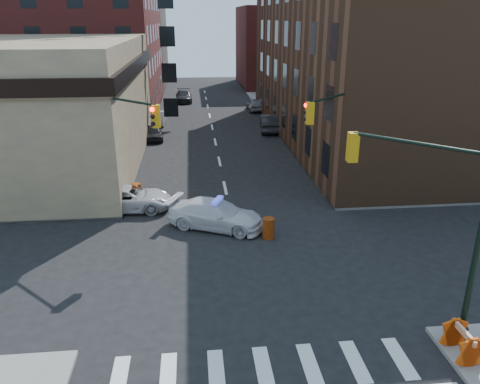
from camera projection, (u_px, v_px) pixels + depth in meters
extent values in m
plane|color=black|center=(241.00, 263.00, 21.15)|extent=(140.00, 140.00, 0.00)
cube|color=gray|center=(410.00, 113.00, 53.83)|extent=(34.00, 54.50, 0.15)
cube|color=maroon|center=(40.00, 2.00, 52.42)|extent=(25.00, 25.00, 24.00)
cube|color=#513320|center=(362.00, 59.00, 40.90)|extent=(14.00, 34.00, 14.00)
cube|color=brown|center=(101.00, 33.00, 74.55)|extent=(20.00, 18.00, 16.00)
cube|color=maroon|center=(290.00, 47.00, 74.41)|extent=(16.00, 16.00, 12.00)
cylinder|color=black|center=(480.00, 234.00, 14.48)|extent=(0.20, 0.20, 8.00)
cylinder|color=black|center=(460.00, 334.00, 15.79)|extent=(0.44, 0.44, 0.50)
cylinder|color=black|center=(419.00, 144.00, 14.93)|extent=(3.27, 3.27, 0.12)
cube|color=#BF8C0C|center=(353.00, 147.00, 16.43)|extent=(0.35, 0.35, 1.05)
sphere|color=#FF0C05|center=(356.00, 136.00, 16.47)|extent=(0.22, 0.22, 0.22)
sphere|color=black|center=(356.00, 145.00, 16.59)|extent=(0.22, 0.22, 0.22)
sphere|color=black|center=(355.00, 154.00, 16.70)|extent=(0.22, 0.22, 0.22)
cylinder|color=black|center=(102.00, 143.00, 24.91)|extent=(0.20, 0.20, 8.00)
cylinder|color=black|center=(109.00, 208.00, 26.22)|extent=(0.44, 0.44, 0.50)
cylinder|color=black|center=(125.00, 100.00, 22.70)|extent=(3.27, 3.27, 0.12)
cube|color=#BF8C0C|center=(156.00, 116.00, 21.55)|extent=(0.35, 0.35, 1.05)
sphere|color=#FF0C05|center=(152.00, 109.00, 21.26)|extent=(0.22, 0.22, 0.22)
sphere|color=black|center=(153.00, 117.00, 21.38)|extent=(0.22, 0.22, 0.22)
sphere|color=black|center=(153.00, 124.00, 21.50)|extent=(0.22, 0.22, 0.22)
cylinder|color=black|center=(350.00, 137.00, 26.21)|extent=(0.20, 0.20, 8.00)
cylinder|color=black|center=(345.00, 199.00, 27.53)|extent=(0.44, 0.44, 0.50)
cylinder|color=black|center=(334.00, 97.00, 23.70)|extent=(3.27, 3.27, 0.12)
cube|color=#BF8C0C|center=(310.00, 113.00, 22.24)|extent=(0.35, 0.35, 1.05)
sphere|color=#FF0C05|center=(306.00, 105.00, 22.25)|extent=(0.22, 0.22, 0.22)
sphere|color=black|center=(306.00, 112.00, 22.36)|extent=(0.22, 0.22, 0.22)
sphere|color=black|center=(306.00, 119.00, 22.48)|extent=(0.22, 0.22, 0.22)
cylinder|color=black|center=(290.00, 115.00, 45.58)|extent=(0.24, 0.24, 2.60)
sphere|color=#975515|center=(290.00, 94.00, 44.86)|extent=(3.00, 3.00, 3.00)
cylinder|color=black|center=(275.00, 102.00, 53.03)|extent=(0.24, 0.24, 2.60)
sphere|color=#975515|center=(276.00, 83.00, 52.31)|extent=(3.00, 3.00, 3.00)
imported|color=silver|center=(216.00, 214.00, 24.49)|extent=(5.50, 3.95, 1.48)
imported|color=#BDBDC1|center=(128.00, 198.00, 26.78)|extent=(5.04, 2.46, 1.38)
imported|color=black|center=(154.00, 133.00, 42.21)|extent=(1.99, 3.91, 1.27)
imported|color=gray|center=(158.00, 118.00, 48.17)|extent=(1.47, 4.01, 1.31)
imported|color=black|center=(184.00, 96.00, 61.16)|extent=(2.20, 5.09, 1.46)
imported|color=black|center=(270.00, 123.00, 45.34)|extent=(2.23, 5.14, 1.64)
imported|color=gray|center=(255.00, 104.00, 55.38)|extent=(1.78, 4.36, 1.48)
imported|color=black|center=(90.00, 198.00, 25.60)|extent=(0.71, 0.47, 1.94)
imported|color=black|center=(28.00, 201.00, 25.52)|extent=(1.06, 0.96, 1.77)
imported|color=#1C222B|center=(4.00, 189.00, 27.08)|extent=(1.21, 0.72, 1.94)
cylinder|color=orange|center=(269.00, 228.00, 23.38)|extent=(0.79, 0.79, 1.07)
cylinder|color=red|center=(137.00, 191.00, 28.39)|extent=(0.64, 0.64, 1.01)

